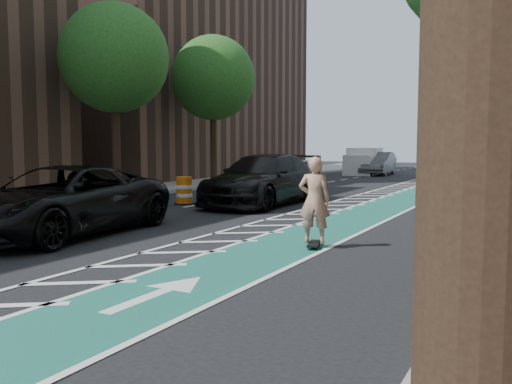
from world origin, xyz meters
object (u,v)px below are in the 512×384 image
Objects in this scene: skateboarder at (314,200)px; suv_near at (61,201)px; barrel_a at (184,191)px; suv_far at (263,180)px.

suv_near is at bearing -3.15° from skateboarder.
skateboarder reaches higher than barrel_a.
barrel_a is at bearing -153.53° from suv_far.
suv_near is (-6.10, -1.38, -0.19)m from skateboarder.
suv_far reaches higher than suv_near.
skateboarder is at bearing -55.80° from suv_far.
barrel_a is (-1.40, 7.09, -0.36)m from suv_near.
suv_far is at bearing -71.13° from skateboarder.
suv_far is 6.21× the size of barrel_a.
skateboarder is 0.29× the size of suv_far.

